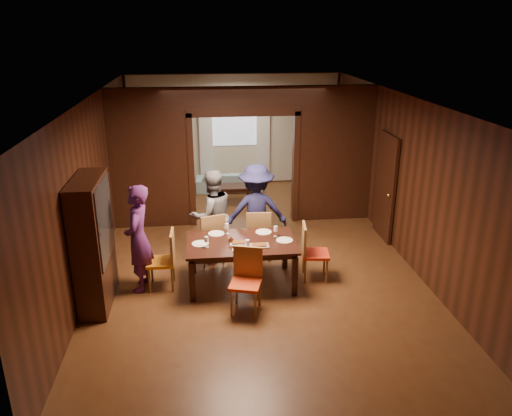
{
  "coord_description": "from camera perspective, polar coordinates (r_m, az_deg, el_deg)",
  "views": [
    {
      "loc": [
        -0.86,
        -8.5,
        4.06
      ],
      "look_at": [
        0.03,
        -0.4,
        1.05
      ],
      "focal_mm": 35.0,
      "sensor_mm": 36.0,
      "label": 1
    }
  ],
  "objects": [
    {
      "name": "sofa",
      "position": [
        12.94,
        -3.1,
        3.11
      ],
      "size": [
        1.71,
        0.7,
        0.5
      ],
      "primitive_type": "imported",
      "rotation": [
        0.0,
        0.0,
        3.12
      ],
      "color": "#93BDC1",
      "rests_on": "floor"
    },
    {
      "name": "chair_near",
      "position": [
        7.44,
        -1.21,
        -8.45
      ],
      "size": [
        0.54,
        0.54,
        0.97
      ],
      "primitive_type": null,
      "rotation": [
        0.0,
        0.0,
        -0.28
      ],
      "color": "red",
      "rests_on": "floor"
    },
    {
      "name": "window_far",
      "position": [
        13.18,
        -2.49,
        9.94
      ],
      "size": [
        1.2,
        0.03,
        1.3
      ],
      "primitive_type": "cube",
      "color": "silver",
      "rests_on": "back_wall"
    },
    {
      "name": "room_walls",
      "position": [
        10.72,
        -1.52,
        6.49
      ],
      "size": [
        5.52,
        9.01,
        2.9
      ],
      "color": "black",
      "rests_on": "floor"
    },
    {
      "name": "curtain_left",
      "position": [
        13.2,
        -5.73,
        7.89
      ],
      "size": [
        0.35,
        0.06,
        2.4
      ],
      "primitive_type": "cube",
      "color": "white",
      "rests_on": "back_wall"
    },
    {
      "name": "plate_far_r",
      "position": [
        8.42,
        0.87,
        -2.75
      ],
      "size": [
        0.27,
        0.27,
        0.01
      ],
      "primitive_type": "cylinder",
      "color": "white",
      "rests_on": "dining_table"
    },
    {
      "name": "hutch",
      "position": [
        7.81,
        -18.13,
        -3.84
      ],
      "size": [
        0.4,
        1.2,
        2.0
      ],
      "primitive_type": "cube",
      "color": "black",
      "rests_on": "floor"
    },
    {
      "name": "person_purple",
      "position": [
        8.1,
        -13.31,
        -3.42
      ],
      "size": [
        0.49,
        0.68,
        1.76
      ],
      "primitive_type": "imported",
      "rotation": [
        0.0,
        0.0,
        -1.68
      ],
      "color": "#4B1D57",
      "rests_on": "floor"
    },
    {
      "name": "door_right",
      "position": [
        10.13,
        14.6,
        2.33
      ],
      "size": [
        0.06,
        0.9,
        2.1
      ],
      "primitive_type": "cube",
      "color": "black",
      "rests_on": "floor"
    },
    {
      "name": "floor",
      "position": [
        9.45,
        -0.46,
        -5.15
      ],
      "size": [
        9.0,
        9.0,
        0.0
      ],
      "primitive_type": "plane",
      "color": "#502B16",
      "rests_on": "ground"
    },
    {
      "name": "chair_far_r",
      "position": [
        9.06,
        0.25,
        -2.95
      ],
      "size": [
        0.47,
        0.47,
        0.97
      ],
      "primitive_type": null,
      "rotation": [
        0.0,
        0.0,
        3.08
      ],
      "color": "#D44713",
      "rests_on": "floor"
    },
    {
      "name": "wineglass_right",
      "position": [
        8.23,
        2.27,
        -2.68
      ],
      "size": [
        0.08,
        0.08,
        0.18
      ],
      "primitive_type": null,
      "color": "silver",
      "rests_on": "dining_table"
    },
    {
      "name": "plate_right",
      "position": [
        8.12,
        3.28,
        -3.7
      ],
      "size": [
        0.27,
        0.27,
        0.01
      ],
      "primitive_type": "cylinder",
      "color": "silver",
      "rests_on": "dining_table"
    },
    {
      "name": "chair_right",
      "position": [
        8.41,
        6.82,
        -5.02
      ],
      "size": [
        0.49,
        0.49,
        0.97
      ],
      "primitive_type": null,
      "rotation": [
        0.0,
        0.0,
        1.45
      ],
      "color": "red",
      "rests_on": "floor"
    },
    {
      "name": "chair_far_l",
      "position": [
        8.94,
        -5.27,
        -3.37
      ],
      "size": [
        0.55,
        0.55,
        0.97
      ],
      "primitive_type": null,
      "rotation": [
        0.0,
        0.0,
        3.44
      ],
      "color": "red",
      "rests_on": "floor"
    },
    {
      "name": "plate_far_l",
      "position": [
        8.38,
        -4.56,
        -2.93
      ],
      "size": [
        0.27,
        0.27,
        0.01
      ],
      "primitive_type": "cylinder",
      "color": "white",
      "rests_on": "dining_table"
    },
    {
      "name": "wineglass_far",
      "position": [
        8.35,
        -3.36,
        -2.37
      ],
      "size": [
        0.08,
        0.08,
        0.18
      ],
      "primitive_type": null,
      "color": "silver",
      "rests_on": "dining_table"
    },
    {
      "name": "ceiling",
      "position": [
        8.62,
        -0.52,
        12.55
      ],
      "size": [
        5.5,
        9.0,
        0.02
      ],
      "primitive_type": "cube",
      "color": "silver",
      "rests_on": "room_walls"
    },
    {
      "name": "chair_left",
      "position": [
        8.23,
        -10.83,
        -5.85
      ],
      "size": [
        0.45,
        0.45,
        0.97
      ],
      "primitive_type": null,
      "rotation": [
        0.0,
        0.0,
        -1.59
      ],
      "color": "orange",
      "rests_on": "floor"
    },
    {
      "name": "curtain_right",
      "position": [
        13.3,
        0.81,
        8.08
      ],
      "size": [
        0.35,
        0.06,
        2.4
      ],
      "primitive_type": "cube",
      "color": "white",
      "rests_on": "back_wall"
    },
    {
      "name": "coffee_table",
      "position": [
        12.1,
        -2.27,
        1.67
      ],
      "size": [
        0.8,
        0.5,
        0.4
      ],
      "primitive_type": "cube",
      "color": "black",
      "rests_on": "floor"
    },
    {
      "name": "tumbler",
      "position": [
        7.81,
        -1.02,
        -4.14
      ],
      "size": [
        0.07,
        0.07,
        0.14
      ],
      "primitive_type": "cylinder",
      "color": "silver",
      "rests_on": "dining_table"
    },
    {
      "name": "person_navy",
      "position": [
        9.02,
        0.03,
        -0.39
      ],
      "size": [
        1.14,
        0.66,
        1.75
      ],
      "primitive_type": "imported",
      "rotation": [
        0.0,
        0.0,
        3.13
      ],
      "color": "#1A1B42",
      "rests_on": "floor"
    },
    {
      "name": "platter_b",
      "position": [
        7.9,
        0.4,
        -4.26
      ],
      "size": [
        0.3,
        0.2,
        0.04
      ],
      "primitive_type": "cube",
      "color": "gray",
      "rests_on": "dining_table"
    },
    {
      "name": "platter_a",
      "position": [
        7.99,
        -1.95,
        -3.98
      ],
      "size": [
        0.3,
        0.2,
        0.04
      ],
      "primitive_type": "cube",
      "color": "gray",
      "rests_on": "dining_table"
    },
    {
      "name": "condiment_jar",
      "position": [
        8.02,
        -2.88,
        -3.62
      ],
      "size": [
        0.08,
        0.08,
        0.11
      ],
      "primitive_type": null,
      "color": "#4F2612",
      "rests_on": "dining_table"
    },
    {
      "name": "serving_bowl",
      "position": [
        8.16,
        -0.68,
        -3.27
      ],
      "size": [
        0.33,
        0.33,
        0.08
      ],
      "primitive_type": "imported",
      "color": "black",
      "rests_on": "dining_table"
    },
    {
      "name": "wineglass_left",
      "position": [
        7.87,
        -5.67,
        -3.89
      ],
      "size": [
        0.08,
        0.08,
        0.18
      ],
      "primitive_type": null,
      "color": "silver",
      "rests_on": "dining_table"
    },
    {
      "name": "dining_table",
      "position": [
        8.24,
        -1.68,
        -6.26
      ],
      "size": [
        1.76,
        1.1,
        0.76
      ],
      "primitive_type": "cube",
      "color": "black",
      "rests_on": "floor"
    },
    {
      "name": "plate_near",
      "position": [
        7.77,
        -1.72,
        -4.81
      ],
      "size": [
        0.27,
        0.27,
        0.01
      ],
      "primitive_type": "cylinder",
      "color": "white",
      "rests_on": "dining_table"
    },
    {
      "name": "person_grey",
      "position": [
        8.94,
        -5.05,
        -0.88
      ],
      "size": [
        1.0,
        0.89,
        1.69
      ],
      "primitive_type": "imported",
      "rotation": [
        0.0,
        0.0,
        3.51
      ],
      "color": "slate",
      "rests_on": "floor"
    },
    {
      "name": "plate_left",
      "position": [
        8.03,
        -6.38,
        -4.08
      ],
      "size": [
        0.27,
        0.27,
        0.01
      ],
      "primitive_type": "cylinder",
      "color": "white",
      "rests_on": "dining_table"
    }
  ]
}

